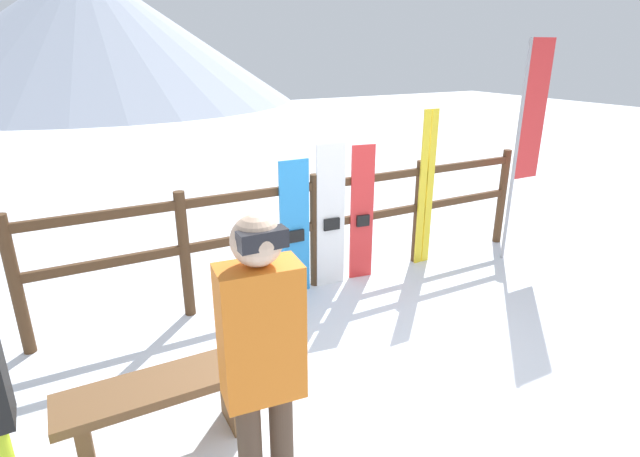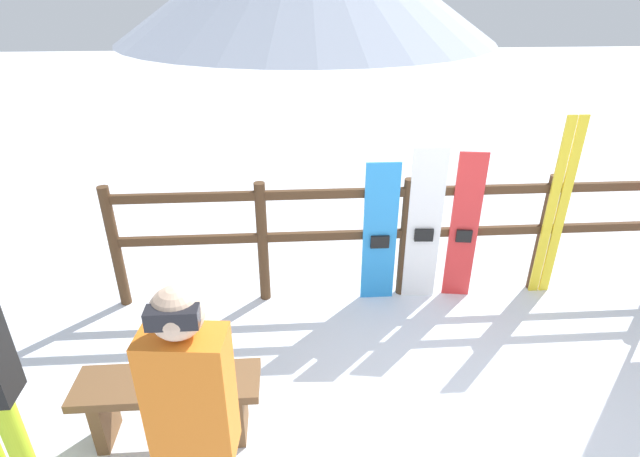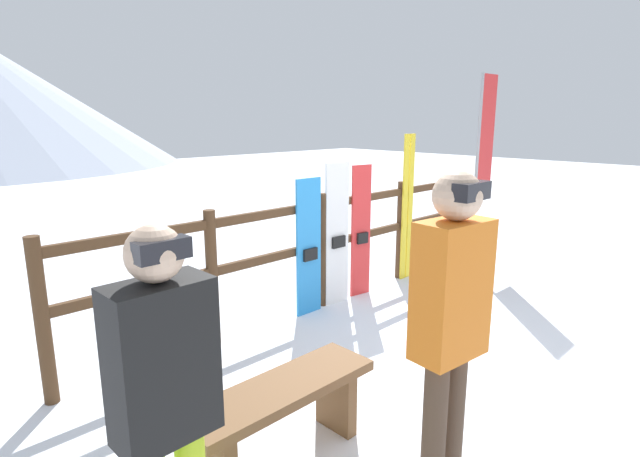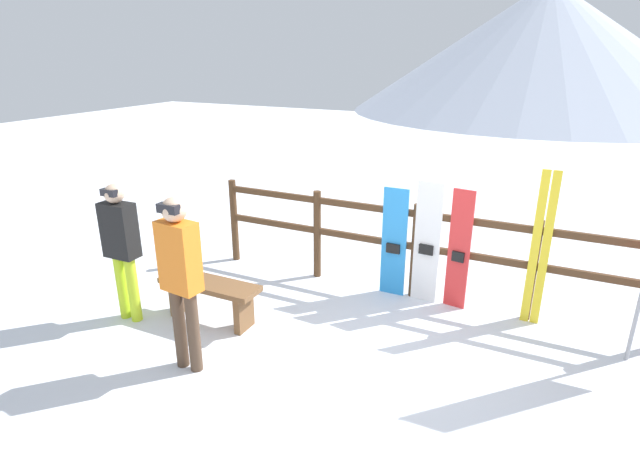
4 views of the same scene
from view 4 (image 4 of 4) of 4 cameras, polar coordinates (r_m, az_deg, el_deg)
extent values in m
plane|color=white|center=(5.06, 5.00, -15.59)|extent=(40.00, 40.00, 0.00)
cone|color=#B2BCD1|center=(27.62, 24.13, 18.30)|extent=(18.00, 18.00, 6.00)
cylinder|color=#4C331E|center=(7.29, -9.78, 0.89)|extent=(0.10, 0.10, 1.20)
cylinder|color=#4C331E|center=(6.64, -0.32, -0.71)|extent=(0.10, 0.10, 1.20)
cylinder|color=#4C331E|center=(6.21, 10.81, -2.57)|extent=(0.10, 0.10, 1.20)
cylinder|color=#4C331E|center=(6.05, 23.07, -4.49)|extent=(0.10, 0.10, 1.20)
cube|color=#4C331E|center=(6.18, 10.84, -2.06)|extent=(5.33, 0.05, 0.08)
cube|color=#4C331E|center=(6.04, 11.10, 1.64)|extent=(5.33, 0.05, 0.08)
cube|color=brown|center=(5.73, -12.53, -6.24)|extent=(1.18, 0.36, 0.06)
cube|color=brown|center=(6.10, -15.69, -7.39)|extent=(0.08, 0.29, 0.42)
cube|color=brown|center=(5.60, -8.70, -9.41)|extent=(0.08, 0.29, 0.42)
cylinder|color=#B7D826|center=(6.13, -21.67, -6.17)|extent=(0.12, 0.12, 0.77)
cylinder|color=#B7D826|center=(6.01, -20.56, -6.53)|extent=(0.12, 0.12, 0.77)
cube|color=black|center=(5.81, -21.96, -0.18)|extent=(0.38, 0.21, 0.61)
sphere|color=#D8B293|center=(5.70, -22.48, 3.71)|extent=(0.21, 0.21, 0.21)
cube|color=black|center=(5.65, -22.98, 3.79)|extent=(0.19, 0.07, 0.07)
cylinder|color=#4C3828|center=(5.04, -15.75, -10.83)|extent=(0.12, 0.12, 0.84)
cylinder|color=#4C3828|center=(4.94, -14.26, -11.33)|extent=(0.12, 0.12, 0.84)
cube|color=orange|center=(4.66, -15.82, -3.12)|extent=(0.39, 0.24, 0.66)
sphere|color=#D8B293|center=(4.51, -16.34, 2.10)|extent=(0.23, 0.23, 0.23)
cube|color=black|center=(4.46, -16.95, 2.20)|extent=(0.20, 0.08, 0.08)
cube|color=#288CE0|center=(6.19, 8.45, -1.60)|extent=(0.31, 0.03, 1.38)
cube|color=black|center=(6.19, 8.34, -2.28)|extent=(0.17, 0.03, 0.12)
cube|color=white|center=(6.07, 12.13, -1.63)|extent=(0.31, 0.04, 1.51)
cube|color=black|center=(6.07, 12.01, -2.38)|extent=(0.17, 0.04, 0.12)
cube|color=red|center=(6.01, 15.60, -2.41)|extent=(0.26, 0.06, 1.46)
cube|color=black|center=(6.01, 15.49, -3.14)|extent=(0.14, 0.05, 0.12)
cube|color=yellow|center=(5.89, 23.33, -2.17)|extent=(0.09, 0.02, 1.76)
cube|color=yellow|center=(5.89, 24.34, -2.32)|extent=(0.09, 0.02, 1.76)
camera|label=1|loc=(3.89, -43.81, 6.17)|focal=28.00mm
camera|label=2|loc=(2.91, -33.84, 14.36)|focal=28.00mm
camera|label=3|loc=(5.40, -41.31, 4.56)|focal=28.00mm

